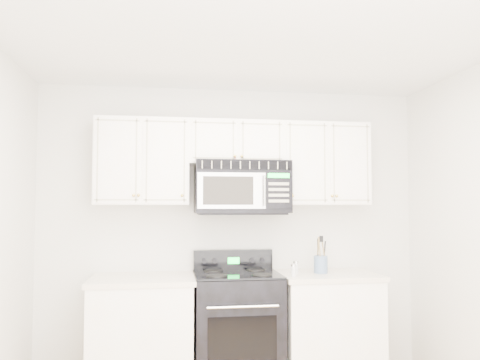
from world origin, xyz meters
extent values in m
cube|color=silver|center=(0.00, 0.00, 2.60)|extent=(3.50, 3.50, 0.01)
cube|color=beige|center=(0.00, 1.75, 1.30)|extent=(3.50, 0.01, 2.60)
cube|color=beige|center=(0.00, -1.75, 1.30)|extent=(3.50, 0.01, 2.60)
cube|color=white|center=(-0.80, 1.44, 0.44)|extent=(0.82, 0.63, 0.88)
cube|color=#EFDEC8|center=(-0.80, 1.44, 0.90)|extent=(0.86, 0.65, 0.04)
cube|color=white|center=(0.80, 1.44, 0.44)|extent=(0.82, 0.63, 0.88)
cube|color=#EFDEC8|center=(0.80, 1.44, 0.90)|extent=(0.86, 0.65, 0.04)
cube|color=black|center=(-0.01, 1.44, 0.46)|extent=(0.72, 0.62, 0.92)
cube|color=black|center=(-0.01, 1.13, 0.45)|extent=(0.55, 0.01, 0.38)
cylinder|color=silver|center=(-0.01, 1.10, 0.72)|extent=(0.57, 0.02, 0.02)
cube|color=black|center=(-0.01, 1.44, 0.93)|extent=(0.72, 0.62, 0.02)
cube|color=black|center=(-0.01, 1.71, 1.02)|extent=(0.72, 0.08, 0.19)
cube|color=#0CD935|center=(-0.01, 1.67, 1.02)|extent=(0.10, 0.00, 0.06)
cube|color=white|center=(-0.82, 1.58, 1.90)|extent=(0.80, 0.33, 0.75)
cube|color=white|center=(0.82, 1.58, 1.90)|extent=(0.80, 0.33, 0.75)
cube|color=white|center=(0.00, 1.58, 2.08)|extent=(0.84, 0.33, 0.39)
sphere|color=gold|center=(-0.84, 1.40, 1.60)|extent=(0.03, 0.03, 0.03)
sphere|color=gold|center=(-0.48, 1.40, 1.60)|extent=(0.03, 0.03, 0.03)
sphere|color=gold|center=(0.48, 1.40, 1.60)|extent=(0.03, 0.03, 0.03)
sphere|color=gold|center=(0.84, 1.40, 1.60)|extent=(0.03, 0.03, 0.03)
sphere|color=gold|center=(-0.03, 1.40, 1.94)|extent=(0.03, 0.03, 0.03)
sphere|color=gold|center=(0.03, 1.40, 1.94)|extent=(0.03, 0.03, 0.03)
cylinder|color=#AB0E00|center=(-0.03, 1.40, 1.89)|extent=(0.00, 0.00, 0.10)
sphere|color=gold|center=(-0.03, 1.40, 1.83)|extent=(0.03, 0.03, 0.03)
cube|color=black|center=(0.05, 1.54, 1.68)|extent=(0.83, 0.41, 0.46)
cube|color=#B1A990|center=(0.05, 1.34, 1.86)|extent=(0.81, 0.01, 0.08)
cube|color=#A1A1A1|center=(-0.07, 1.33, 1.64)|extent=(0.58, 0.01, 0.31)
cube|color=black|center=(-0.10, 1.33, 1.64)|extent=(0.43, 0.01, 0.24)
cube|color=black|center=(0.34, 1.33, 1.64)|extent=(0.23, 0.01, 0.31)
cube|color=#0CD935|center=(0.34, 1.32, 1.77)|extent=(0.19, 0.00, 0.04)
cylinder|color=silver|center=(0.21, 1.30, 1.64)|extent=(0.02, 0.02, 0.26)
cylinder|color=slate|center=(0.74, 1.44, 1.00)|extent=(0.12, 0.12, 0.15)
cylinder|color=olive|center=(0.77, 1.44, 1.07)|extent=(0.01, 0.01, 0.26)
cylinder|color=black|center=(0.72, 1.46, 1.08)|extent=(0.01, 0.01, 0.28)
cylinder|color=olive|center=(0.72, 1.41, 1.09)|extent=(0.01, 0.01, 0.30)
cylinder|color=black|center=(0.77, 1.44, 1.07)|extent=(0.01, 0.01, 0.26)
cylinder|color=olive|center=(0.72, 1.46, 1.08)|extent=(0.01, 0.01, 0.28)
cylinder|color=silver|center=(0.45, 1.27, 0.96)|extent=(0.04, 0.04, 0.09)
cylinder|color=silver|center=(0.45, 1.27, 1.01)|extent=(0.04, 0.04, 0.02)
cylinder|color=silver|center=(0.52, 1.45, 0.96)|extent=(0.04, 0.04, 0.09)
cylinder|color=silver|center=(0.52, 1.45, 1.02)|extent=(0.04, 0.04, 0.02)
camera|label=1|loc=(-0.57, -2.57, 1.52)|focal=35.00mm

